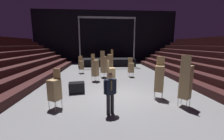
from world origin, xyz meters
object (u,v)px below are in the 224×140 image
chair_stack_mid_right (55,89)px  equipment_road_case (77,88)px  chair_stack_front_left (104,64)px  chair_stack_mid_left (111,75)px  chair_stack_front_right (95,68)px  chair_stack_mid_centre (110,62)px  chair_stack_aisle_left (131,67)px  chair_stack_rear_right (81,65)px  chair_stack_rear_centre (159,78)px  stage_riser (107,61)px  chair_stack_rear_left (186,81)px  man_with_tie (110,91)px

chair_stack_mid_right → equipment_road_case: chair_stack_mid_right is taller
chair_stack_front_left → chair_stack_mid_right: (-2.28, -6.04, -0.25)m
chair_stack_mid_left → chair_stack_front_left: bearing=173.3°
chair_stack_front_right → equipment_road_case: chair_stack_front_right is taller
chair_stack_mid_centre → chair_stack_aisle_left: bearing=-144.2°
chair_stack_rear_right → chair_stack_rear_centre: (5.02, -7.15, 0.25)m
stage_riser → chair_stack_aisle_left: (1.82, -7.02, 0.26)m
chair_stack_rear_centre → chair_stack_aisle_left: chair_stack_rear_centre is taller
chair_stack_front_right → stage_riser: bearing=-154.8°
chair_stack_front_right → chair_stack_rear_centre: (3.50, -3.92, 0.04)m
chair_stack_mid_left → equipment_road_case: size_ratio=2.09×
chair_stack_mid_left → chair_stack_rear_centre: bearing=43.7°
chair_stack_rear_left → chair_stack_mid_right: bearing=-130.9°
chair_stack_rear_right → chair_stack_rear_centre: 8.74m
stage_riser → chair_stack_mid_right: size_ratio=4.11×
chair_stack_front_right → chair_stack_aisle_left: 3.34m
equipment_road_case → chair_stack_aisle_left: bearing=44.1°
chair_stack_front_left → chair_stack_aisle_left: chair_stack_front_left is taller
chair_stack_rear_left → chair_stack_aisle_left: chair_stack_rear_left is taller
stage_riser → chair_stack_mid_left: stage_riser is taller
chair_stack_rear_right → chair_stack_front_left: bearing=114.3°
chair_stack_mid_centre → chair_stack_aisle_left: 2.17m
stage_riser → chair_stack_rear_right: size_ratio=4.31×
chair_stack_rear_left → chair_stack_aisle_left: bearing=152.4°
equipment_road_case → chair_stack_rear_left: bearing=-23.5°
stage_riser → chair_stack_aisle_left: 7.25m
chair_stack_mid_left → equipment_road_case: 2.18m
stage_riser → chair_stack_rear_centre: bearing=-79.6°
chair_stack_front_left → equipment_road_case: chair_stack_front_left is taller
man_with_tie → chair_stack_mid_left: (0.24, 3.16, -0.06)m
man_with_tie → chair_stack_rear_right: (-2.35, 8.69, -0.14)m
stage_riser → chair_stack_front_left: stage_riser is taller
stage_riser → chair_stack_mid_centre: bearing=-89.3°
chair_stack_mid_left → chair_stack_mid_centre: 4.81m
chair_stack_front_left → chair_stack_front_right: (-0.70, -1.32, -0.08)m
chair_stack_mid_left → chair_stack_mid_centre: (0.27, 4.80, 0.25)m
man_with_tie → chair_stack_mid_centre: chair_stack_mid_centre is taller
chair_stack_rear_right → chair_stack_aisle_left: (4.61, -1.96, 0.00)m
chair_stack_rear_left → chair_stack_rear_centre: chair_stack_rear_left is taller
chair_stack_rear_left → chair_stack_rear_right: (-5.80, 8.20, -0.34)m
stage_riser → chair_stack_rear_left: stage_riser is taller
chair_stack_mid_centre → chair_stack_aisle_left: (1.75, -1.23, -0.34)m
chair_stack_mid_left → stage_riser: bearing=166.3°
stage_riser → chair_stack_front_left: 7.01m
chair_stack_mid_centre → man_with_tie: bearing=157.3°
man_with_tie → chair_stack_mid_left: chair_stack_mid_left is taller
chair_stack_mid_right → chair_stack_aisle_left: size_ratio=1.05×
stage_riser → man_with_tie: size_ratio=4.18×
chair_stack_mid_left → chair_stack_mid_right: size_ratio=1.05×
chair_stack_front_left → chair_stack_mid_right: bearing=-77.1°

